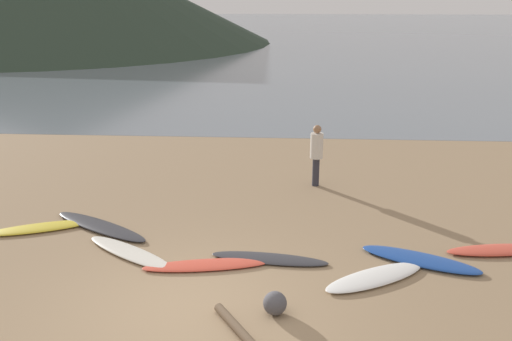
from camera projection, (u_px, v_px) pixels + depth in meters
name	position (u px, v px, depth m)	size (l,w,h in m)	color
ground_plane	(242.00, 144.00, 18.06)	(120.00, 120.00, 0.20)	#997C5B
ocean_water	(278.00, 31.00, 65.98)	(140.00, 100.00, 0.01)	slate
surfboard_0	(40.00, 228.00, 11.38)	(2.11, 0.49, 0.08)	yellow
surfboard_1	(100.00, 226.00, 11.43)	(2.57, 0.49, 0.09)	#333338
surfboard_2	(130.00, 252.00, 10.30)	(2.21, 0.45, 0.09)	silver
surfboard_3	(207.00, 265.00, 9.85)	(2.26, 0.45, 0.07)	#D84C38
surfboard_4	(269.00, 259.00, 10.08)	(2.13, 0.45, 0.07)	#333338
surfboard_5	(375.00, 277.00, 9.41)	(1.99, 0.57, 0.09)	white
surfboard_6	(420.00, 259.00, 10.02)	(2.13, 0.58, 0.10)	#1E479E
surfboard_7	(501.00, 250.00, 10.39)	(2.07, 0.49, 0.09)	#D84C38
person_0	(317.00, 150.00, 13.68)	(0.31, 0.31, 1.54)	#2D2D38
driftwood_log	(237.00, 328.00, 7.96)	(0.14, 0.14, 1.25)	brown
beach_rock_far	(275.00, 303.00, 8.37)	(0.36, 0.36, 0.36)	#4D4C51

